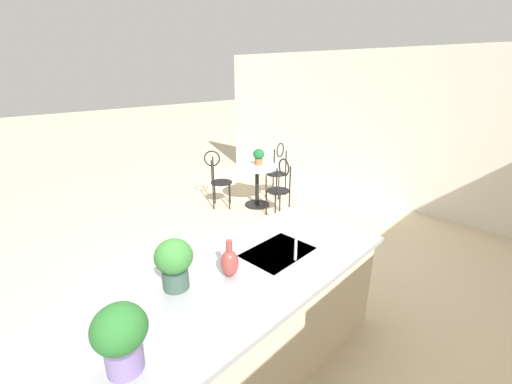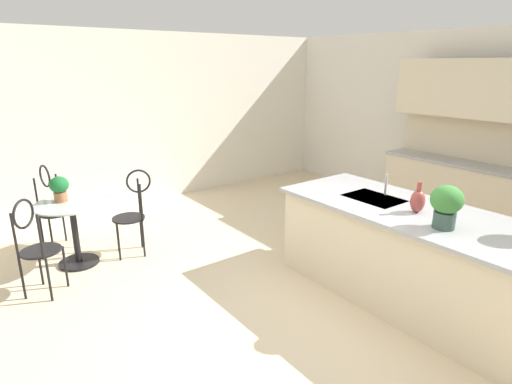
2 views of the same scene
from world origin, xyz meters
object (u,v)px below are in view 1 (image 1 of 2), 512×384
(bistro_table, at_px, (257,182))
(chair_near_window, at_px, (218,176))
(potted_plant_counter_near, at_px, (174,261))
(vase_on_counter, at_px, (230,262))
(potted_plant_on_table, at_px, (259,156))
(chair_toward_desk, at_px, (280,185))
(potted_plant_counter_far, at_px, (120,335))
(chair_by_island, at_px, (278,167))

(bistro_table, relative_size, chair_near_window, 0.77)
(potted_plant_counter_near, bearing_deg, vase_on_counter, 155.33)
(chair_near_window, relative_size, potted_plant_on_table, 3.62)
(chair_toward_desk, bearing_deg, potted_plant_counter_near, 27.27)
(chair_near_window, relative_size, potted_plant_counter_far, 2.80)
(chair_toward_desk, distance_m, potted_plant_counter_near, 3.38)
(potted_plant_counter_near, bearing_deg, chair_near_window, -134.31)
(chair_by_island, xyz_separation_m, chair_toward_desk, (0.79, 0.72, 0.00))
(bistro_table, distance_m, potted_plant_counter_near, 3.84)
(chair_near_window, height_order, potted_plant_counter_far, potted_plant_counter_far)
(chair_by_island, distance_m, chair_toward_desk, 1.07)
(chair_toward_desk, xyz_separation_m, potted_plant_on_table, (-0.24, -0.71, 0.33))
(chair_near_window, bearing_deg, potted_plant_counter_far, 44.04)
(chair_near_window, distance_m, chair_by_island, 1.24)
(chair_by_island, bearing_deg, bistro_table, 6.83)
(chair_by_island, relative_size, potted_plant_counter_far, 2.80)
(potted_plant_counter_near, relative_size, vase_on_counter, 1.26)
(potted_plant_counter_far, bearing_deg, vase_on_counter, -166.08)
(chair_by_island, bearing_deg, potted_plant_on_table, 0.66)
(chair_by_island, relative_size, potted_plant_on_table, 3.62)
(potted_plant_counter_far, distance_m, vase_on_counter, 0.93)
(chair_by_island, xyz_separation_m, potted_plant_on_table, (0.55, 0.01, 0.33))
(bistro_table, relative_size, chair_by_island, 0.77)
(bistro_table, distance_m, chair_toward_desk, 0.66)
(chair_by_island, relative_size, potted_plant_counter_near, 2.86)
(chair_near_window, relative_size, chair_by_island, 1.00)
(chair_by_island, xyz_separation_m, vase_on_counter, (3.41, 2.41, 0.46))
(potted_plant_counter_far, bearing_deg, potted_plant_on_table, -145.07)
(chair_toward_desk, xyz_separation_m, potted_plant_counter_far, (3.52, 1.91, 0.56))
(chair_near_window, xyz_separation_m, chair_by_island, (-1.18, 0.39, 0.00))
(chair_near_window, distance_m, chair_toward_desk, 1.18)
(bistro_table, bearing_deg, potted_plant_on_table, -148.37)
(bistro_table, bearing_deg, chair_by_island, -173.17)
(bistro_table, xyz_separation_m, potted_plant_counter_far, (3.64, 2.55, 0.69))
(potted_plant_on_table, bearing_deg, chair_toward_desk, 71.10)
(potted_plant_on_table, distance_m, potted_plant_counter_near, 3.92)
(chair_by_island, xyz_separation_m, potted_plant_counter_far, (4.31, 2.63, 0.56))
(chair_toward_desk, xyz_separation_m, potted_plant_counter_near, (2.97, 1.53, 0.56))
(potted_plant_on_table, height_order, potted_plant_counter_far, potted_plant_counter_far)
(bistro_table, distance_m, chair_near_window, 0.71)
(chair_by_island, height_order, vase_on_counter, vase_on_counter)
(potted_plant_counter_far, height_order, potted_plant_counter_near, potted_plant_counter_far)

